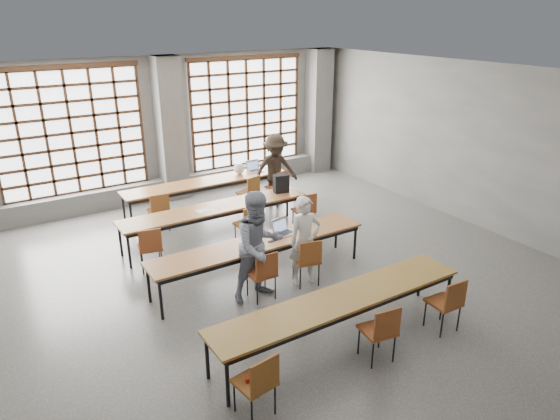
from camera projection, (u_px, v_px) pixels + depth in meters
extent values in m
plane|color=#494946|center=(284.00, 283.00, 8.78)|extent=(11.00, 11.00, 0.00)
plane|color=silver|center=(285.00, 79.00, 7.48)|extent=(11.00, 11.00, 0.00)
plane|color=#595956|center=(166.00, 127.00, 12.46)|extent=(10.00, 0.00, 10.00)
plane|color=#595956|center=(483.00, 148.00, 10.60)|extent=(0.00, 11.00, 11.00)
cube|color=#555552|center=(170.00, 130.00, 12.24)|extent=(0.60, 0.55, 3.50)
cube|color=#555552|center=(318.00, 112.00, 14.46)|extent=(0.60, 0.55, 3.50)
cube|color=white|center=(71.00, 132.00, 11.28)|extent=(3.20, 0.02, 2.80)
cube|color=black|center=(71.00, 133.00, 11.21)|extent=(3.20, 0.05, 2.80)
cube|color=black|center=(81.00, 194.00, 11.75)|extent=(3.32, 0.07, 0.10)
cube|color=black|center=(61.00, 66.00, 10.68)|extent=(3.32, 0.07, 0.10)
cube|color=white|center=(246.00, 113.00, 13.50)|extent=(3.20, 0.02, 2.80)
cube|color=black|center=(247.00, 113.00, 13.44)|extent=(3.20, 0.05, 2.80)
cube|color=black|center=(248.00, 165.00, 13.97)|extent=(3.32, 0.07, 0.10)
cube|color=black|center=(246.00, 57.00, 12.90)|extent=(3.32, 0.07, 0.10)
cube|color=#555552|center=(174.00, 186.00, 12.86)|extent=(9.80, 0.35, 0.50)
cube|color=brown|center=(207.00, 182.00, 11.77)|extent=(4.00, 0.70, 0.04)
cube|color=black|center=(207.00, 184.00, 11.79)|extent=(3.90, 0.64, 0.08)
cylinder|color=black|center=(131.00, 216.00, 10.73)|extent=(0.05, 0.05, 0.69)
cylinder|color=black|center=(124.00, 208.00, 11.19)|extent=(0.05, 0.05, 0.69)
cylinder|color=black|center=(282.00, 186.00, 12.63)|extent=(0.05, 0.05, 0.69)
cylinder|color=black|center=(270.00, 179.00, 13.08)|extent=(0.05, 0.05, 0.69)
cube|color=brown|center=(216.00, 208.00, 10.20)|extent=(4.00, 0.70, 0.04)
cube|color=black|center=(216.00, 210.00, 10.22)|extent=(3.90, 0.64, 0.08)
cylinder|color=black|center=(129.00, 251.00, 9.16)|extent=(0.05, 0.05, 0.69)
cylinder|color=black|center=(120.00, 240.00, 9.62)|extent=(0.05, 0.05, 0.69)
cylinder|color=black|center=(301.00, 210.00, 11.06)|extent=(0.05, 0.05, 0.69)
cylinder|color=black|center=(287.00, 202.00, 11.51)|extent=(0.05, 0.05, 0.69)
cube|color=brown|center=(260.00, 243.00, 8.65)|extent=(4.00, 0.70, 0.04)
cube|color=black|center=(260.00, 246.00, 8.67)|extent=(3.90, 0.64, 0.08)
cylinder|color=black|center=(161.00, 300.00, 7.61)|extent=(0.05, 0.05, 0.69)
cylinder|color=black|center=(149.00, 284.00, 8.06)|extent=(0.05, 0.05, 0.69)
cylinder|color=black|center=(355.00, 242.00, 9.50)|extent=(0.05, 0.05, 0.69)
cylinder|color=black|center=(336.00, 232.00, 9.96)|extent=(0.05, 0.05, 0.69)
cube|color=brown|center=(341.00, 299.00, 6.94)|extent=(4.00, 0.70, 0.04)
cube|color=black|center=(341.00, 303.00, 6.96)|extent=(3.90, 0.64, 0.08)
cylinder|color=black|center=(227.00, 383.00, 5.90)|extent=(0.05, 0.05, 0.69)
cylinder|color=black|center=(207.00, 356.00, 6.36)|extent=(0.05, 0.05, 0.69)
cylinder|color=black|center=(448.00, 293.00, 7.80)|extent=(0.05, 0.05, 0.69)
cylinder|color=black|center=(420.00, 277.00, 8.25)|extent=(0.05, 0.05, 0.69)
cube|color=brown|center=(158.00, 211.00, 10.74)|extent=(0.45, 0.45, 0.04)
cube|color=brown|center=(160.00, 204.00, 10.49)|extent=(0.40, 0.06, 0.40)
cylinder|color=black|center=(159.00, 220.00, 10.83)|extent=(0.02, 0.02, 0.45)
cube|color=brown|center=(248.00, 192.00, 11.83)|extent=(0.52, 0.52, 0.04)
cube|color=brown|center=(254.00, 185.00, 11.62)|extent=(0.39, 0.14, 0.40)
cylinder|color=black|center=(248.00, 201.00, 11.91)|extent=(0.02, 0.02, 0.45)
cube|color=maroon|center=(277.00, 187.00, 12.23)|extent=(0.53, 0.53, 0.04)
cube|color=maroon|center=(283.00, 179.00, 12.02)|extent=(0.39, 0.15, 0.40)
cylinder|color=black|center=(277.00, 195.00, 12.31)|extent=(0.02, 0.02, 0.45)
cube|color=maroon|center=(150.00, 247.00, 9.07)|extent=(0.50, 0.50, 0.04)
cube|color=maroon|center=(150.00, 240.00, 8.81)|extent=(0.40, 0.11, 0.40)
cylinder|color=black|center=(151.00, 258.00, 9.16)|extent=(0.02, 0.02, 0.45)
cube|color=brown|center=(247.00, 224.00, 10.06)|extent=(0.46, 0.46, 0.04)
cube|color=brown|center=(252.00, 217.00, 9.83)|extent=(0.40, 0.07, 0.40)
cylinder|color=black|center=(247.00, 234.00, 10.14)|extent=(0.02, 0.02, 0.45)
cube|color=brown|center=(304.00, 210.00, 10.75)|extent=(0.46, 0.46, 0.04)
cube|color=brown|center=(308.00, 204.00, 10.50)|extent=(0.40, 0.07, 0.40)
cylinder|color=black|center=(304.00, 220.00, 10.84)|extent=(0.02, 0.02, 0.45)
cube|color=brown|center=(261.00, 273.00, 8.16)|extent=(0.42, 0.42, 0.04)
cube|color=brown|center=(267.00, 266.00, 7.92)|extent=(0.40, 0.03, 0.40)
cylinder|color=black|center=(261.00, 285.00, 8.25)|extent=(0.02, 0.02, 0.45)
cube|color=brown|center=(306.00, 260.00, 8.61)|extent=(0.50, 0.50, 0.04)
cube|color=brown|center=(311.00, 253.00, 8.35)|extent=(0.40, 0.12, 0.40)
cylinder|color=black|center=(306.00, 271.00, 8.69)|extent=(0.02, 0.02, 0.45)
cube|color=brown|center=(254.00, 382.00, 5.77)|extent=(0.47, 0.47, 0.04)
cube|color=brown|center=(265.00, 375.00, 5.54)|extent=(0.40, 0.08, 0.40)
cylinder|color=black|center=(255.00, 397.00, 5.85)|extent=(0.02, 0.02, 0.45)
cube|color=brown|center=(377.00, 330.00, 6.70)|extent=(0.48, 0.48, 0.04)
cube|color=brown|center=(387.00, 324.00, 6.45)|extent=(0.40, 0.09, 0.40)
cylinder|color=black|center=(376.00, 344.00, 6.79)|extent=(0.02, 0.02, 0.45)
cube|color=brown|center=(443.00, 302.00, 7.35)|extent=(0.44, 0.44, 0.04)
cube|color=brown|center=(456.00, 295.00, 7.10)|extent=(0.40, 0.05, 0.40)
cylinder|color=black|center=(442.00, 315.00, 7.43)|extent=(0.02, 0.02, 0.45)
imported|color=silver|center=(305.00, 241.00, 8.52)|extent=(0.63, 0.47, 1.59)
imported|color=#19264C|center=(259.00, 246.00, 8.03)|extent=(0.93, 0.74, 1.85)
imported|color=black|center=(275.00, 170.00, 12.11)|extent=(1.21, 0.82, 1.74)
cube|color=#ABABAF|center=(285.00, 233.00, 8.95)|extent=(0.41, 0.33, 0.02)
cube|color=black|center=(285.00, 233.00, 8.94)|extent=(0.33, 0.24, 0.00)
cube|color=#ABABAF|center=(280.00, 225.00, 9.00)|extent=(0.37, 0.14, 0.26)
cube|color=#92ADFC|center=(280.00, 226.00, 9.00)|extent=(0.31, 0.11, 0.21)
cube|color=#B5B5BA|center=(255.00, 171.00, 12.47)|extent=(0.37, 0.28, 0.02)
cube|color=black|center=(256.00, 170.00, 12.45)|extent=(0.31, 0.19, 0.00)
cube|color=#B5B5BA|center=(252.00, 165.00, 12.53)|extent=(0.36, 0.08, 0.26)
cube|color=#87B0EA|center=(253.00, 166.00, 12.53)|extent=(0.31, 0.06, 0.21)
ellipsoid|color=silver|center=(306.00, 229.00, 9.09)|extent=(0.11, 0.09, 0.04)
cube|color=#338F2E|center=(255.00, 238.00, 8.66)|extent=(0.27, 0.18, 0.09)
cube|color=black|center=(272.00, 241.00, 8.65)|extent=(0.13, 0.07, 0.01)
cube|color=white|center=(204.00, 210.00, 10.01)|extent=(0.32, 0.24, 0.00)
cube|color=silver|center=(221.00, 206.00, 10.24)|extent=(0.31, 0.23, 0.00)
cube|color=black|center=(281.00, 183.00, 10.95)|extent=(0.36, 0.26, 0.40)
ellipsoid|color=white|center=(239.00, 168.00, 12.20)|extent=(0.30, 0.26, 0.29)
cube|color=maroon|center=(254.00, 378.00, 5.75)|extent=(0.22, 0.15, 0.06)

